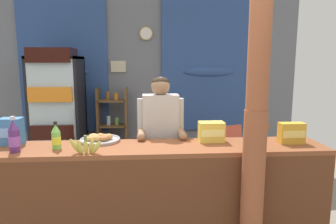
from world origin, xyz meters
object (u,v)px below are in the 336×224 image
at_px(bottle_shelf_rack, 113,128).
at_px(soda_bottle_lime_soda, 56,137).
at_px(stall_counter, 159,192).
at_px(snack_box_biscuit, 11,131).
at_px(snack_box_instant_noodle, 211,132).
at_px(plastic_lawn_chair, 223,149).
at_px(timber_post, 256,117).
at_px(banana_bunch, 86,146).
at_px(drink_fridge, 58,109).
at_px(shopkeeper, 161,134).
at_px(soda_bottle_grape_soda, 14,137).
at_px(soda_bottle_orange_soda, 251,137).
at_px(pastry_tray, 100,139).
at_px(snack_box_choco_powder, 291,133).

bearing_deg(bottle_shelf_rack, soda_bottle_lime_soda, -96.19).
distance_m(stall_counter, snack_box_biscuit, 1.45).
bearing_deg(snack_box_instant_noodle, plastic_lawn_chair, 71.25).
xyz_separation_m(timber_post, plastic_lawn_chair, (0.24, 1.90, -0.82)).
xyz_separation_m(timber_post, snack_box_instant_noodle, (-0.25, 0.46, -0.22)).
xyz_separation_m(soda_bottle_lime_soda, banana_bunch, (0.28, -0.16, -0.04)).
height_order(stall_counter, plastic_lawn_chair, stall_counter).
bearing_deg(plastic_lawn_chair, stall_counter, -120.67).
xyz_separation_m(stall_counter, drink_fridge, (-1.40, 1.96, 0.45)).
bearing_deg(drink_fridge, shopkeeper, -44.17).
relative_size(drink_fridge, soda_bottle_grape_soda, 6.36).
bearing_deg(soda_bottle_lime_soda, snack_box_biscuit, 158.68).
height_order(timber_post, plastic_lawn_chair, timber_post).
height_order(soda_bottle_orange_soda, snack_box_instant_noodle, soda_bottle_orange_soda).
distance_m(bottle_shelf_rack, snack_box_biscuit, 2.19).
height_order(soda_bottle_grape_soda, snack_box_biscuit, soda_bottle_grape_soda).
relative_size(stall_counter, banana_bunch, 10.72).
relative_size(drink_fridge, pastry_tray, 5.13).
relative_size(stall_counter, drink_fridge, 1.55).
bearing_deg(banana_bunch, snack_box_instant_noodle, 15.77).
height_order(stall_counter, timber_post, timber_post).
xyz_separation_m(snack_box_biscuit, pastry_tray, (0.78, 0.05, -0.10)).
distance_m(timber_post, snack_box_biscuit, 2.14).
xyz_separation_m(timber_post, soda_bottle_grape_soda, (-1.96, 0.24, -0.18)).
distance_m(stall_counter, soda_bottle_orange_soda, 0.94).
xyz_separation_m(soda_bottle_lime_soda, pastry_tray, (0.34, 0.22, -0.08)).
distance_m(soda_bottle_lime_soda, snack_box_instant_noodle, 1.39).
bearing_deg(pastry_tray, soda_bottle_grape_soda, -155.67).
height_order(plastic_lawn_chair, soda_bottle_lime_soda, soda_bottle_lime_soda).
distance_m(stall_counter, soda_bottle_lime_soda, 1.02).
distance_m(stall_counter, timber_post, 1.06).
xyz_separation_m(timber_post, bottle_shelf_rack, (-1.40, 2.52, -0.62)).
bearing_deg(snack_box_biscuit, soda_bottle_grape_soda, -63.51).
relative_size(drink_fridge, banana_bunch, 6.90).
height_order(stall_counter, soda_bottle_lime_soda, soda_bottle_lime_soda).
xyz_separation_m(drink_fridge, snack_box_instant_noodle, (1.90, -1.73, 0.03)).
distance_m(soda_bottle_orange_soda, snack_box_choco_powder, 0.42).
distance_m(soda_bottle_orange_soda, pastry_tray, 1.39).
bearing_deg(stall_counter, snack_box_instant_noodle, 24.73).
distance_m(timber_post, plastic_lawn_chair, 2.08).
bearing_deg(snack_box_instant_noodle, banana_bunch, -164.23).
xyz_separation_m(snack_box_instant_noodle, banana_bunch, (-1.10, -0.31, -0.03)).
bearing_deg(snack_box_biscuit, timber_post, -13.19).
relative_size(snack_box_choco_powder, snack_box_instant_noodle, 0.97).
bearing_deg(shopkeeper, snack_box_biscuit, -167.25).
bearing_deg(plastic_lawn_chair, soda_bottle_orange_soda, -96.15).
bearing_deg(soda_bottle_lime_soda, pastry_tray, 33.55).
distance_m(drink_fridge, bottle_shelf_rack, 0.90).
bearing_deg(snack_box_biscuit, pastry_tray, 3.73).
relative_size(timber_post, bottle_shelf_rack, 2.05).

